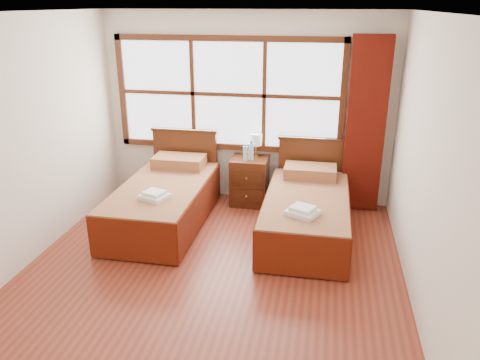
# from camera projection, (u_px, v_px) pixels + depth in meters

# --- Properties ---
(floor) EXTENTS (4.50, 4.50, 0.00)m
(floor) POSITION_uv_depth(u_px,v_px,m) (209.00, 278.00, 4.86)
(floor) COLOR brown
(floor) RESTS_ON ground
(ceiling) EXTENTS (4.50, 4.50, 0.00)m
(ceiling) POSITION_uv_depth(u_px,v_px,m) (201.00, 12.00, 3.93)
(ceiling) COLOR white
(ceiling) RESTS_ON wall_back
(wall_back) EXTENTS (4.00, 0.00, 4.00)m
(wall_back) POSITION_uv_depth(u_px,v_px,m) (247.00, 109.00, 6.46)
(wall_back) COLOR silver
(wall_back) RESTS_ON floor
(wall_left) EXTENTS (0.00, 4.50, 4.50)m
(wall_left) POSITION_uv_depth(u_px,v_px,m) (15.00, 148.00, 4.74)
(wall_left) COLOR silver
(wall_left) RESTS_ON floor
(wall_right) EXTENTS (0.00, 4.50, 4.50)m
(wall_right) POSITION_uv_depth(u_px,v_px,m) (429.00, 172.00, 4.05)
(wall_right) COLOR silver
(wall_right) RESTS_ON floor
(window) EXTENTS (3.16, 0.06, 1.56)m
(window) POSITION_uv_depth(u_px,v_px,m) (228.00, 94.00, 6.40)
(window) COLOR white
(window) RESTS_ON wall_back
(curtain) EXTENTS (0.50, 0.16, 2.30)m
(curtain) POSITION_uv_depth(u_px,v_px,m) (365.00, 126.00, 6.10)
(curtain) COLOR #581108
(curtain) RESTS_ON wall_back
(bed_left) EXTENTS (1.03, 2.05, 1.00)m
(bed_left) POSITION_uv_depth(u_px,v_px,m) (165.00, 200.00, 6.00)
(bed_left) COLOR #3D1D0C
(bed_left) RESTS_ON floor
(bed_right) EXTENTS (1.00, 2.02, 0.97)m
(bed_right) POSITION_uv_depth(u_px,v_px,m) (306.00, 212.00, 5.69)
(bed_right) COLOR #3D1D0C
(bed_right) RESTS_ON floor
(nightstand) EXTENTS (0.50, 0.49, 0.67)m
(nightstand) POSITION_uv_depth(u_px,v_px,m) (249.00, 181.00, 6.55)
(nightstand) COLOR #4B2210
(nightstand) RESTS_ON floor
(towels_left) EXTENTS (0.37, 0.35, 0.09)m
(towels_left) POSITION_uv_depth(u_px,v_px,m) (154.00, 195.00, 5.45)
(towels_left) COLOR white
(towels_left) RESTS_ON bed_left
(towels_right) EXTENTS (0.41, 0.39, 0.09)m
(towels_right) POSITION_uv_depth(u_px,v_px,m) (303.00, 211.00, 5.08)
(towels_right) COLOR white
(towels_right) RESTS_ON bed_right
(lamp) EXTENTS (0.16, 0.16, 0.32)m
(lamp) POSITION_uv_depth(u_px,v_px,m) (256.00, 140.00, 6.47)
(lamp) COLOR #BB823C
(lamp) RESTS_ON nightstand
(bottle_near) EXTENTS (0.06, 0.06, 0.23)m
(bottle_near) POSITION_uv_depth(u_px,v_px,m) (245.00, 153.00, 6.31)
(bottle_near) COLOR silver
(bottle_near) RESTS_ON nightstand
(bottle_far) EXTENTS (0.07, 0.07, 0.26)m
(bottle_far) POSITION_uv_depth(u_px,v_px,m) (251.00, 151.00, 6.35)
(bottle_far) COLOR silver
(bottle_far) RESTS_ON nightstand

